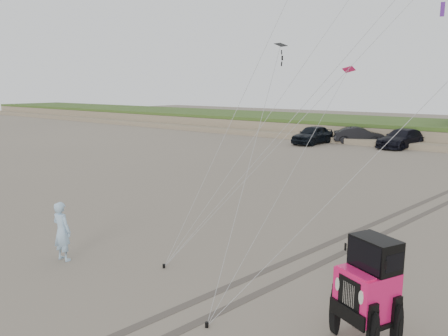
{
  "coord_description": "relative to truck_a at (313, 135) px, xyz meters",
  "views": [
    {
      "loc": [
        7.13,
        -7.78,
        5.2
      ],
      "look_at": [
        -1.46,
        3.0,
        2.6
      ],
      "focal_mm": 35.0,
      "sensor_mm": 36.0,
      "label": 1
    }
  ],
  "objects": [
    {
      "name": "tire_tracks",
      "position": [
        13.19,
        -20.14,
        -0.83
      ],
      "size": [
        5.22,
        29.74,
        0.01
      ],
      "color": "#4C443D",
      "rests_on": "ground"
    },
    {
      "name": "ground",
      "position": [
        11.19,
        -28.14,
        -0.84
      ],
      "size": [
        160.0,
        160.0,
        0.0
      ],
      "primitive_type": "plane",
      "color": "#6B6054",
      "rests_on": "ground"
    },
    {
      "name": "man",
      "position": [
        6.72,
        -29.17,
        0.07
      ],
      "size": [
        0.71,
        0.51,
        1.82
      ],
      "primitive_type": "imported",
      "rotation": [
        0.0,
        0.0,
        3.26
      ],
      "color": "#86B5CF",
      "rests_on": "ground"
    },
    {
      "name": "truck_c",
      "position": [
        7.14,
        2.43,
        -0.04
      ],
      "size": [
        3.41,
        5.84,
        1.59
      ],
      "primitive_type": "imported",
      "rotation": [
        0.0,
        0.0,
        -0.23
      ],
      "color": "black",
      "rests_on": "ground"
    },
    {
      "name": "truck_b",
      "position": [
        3.2,
        2.93,
        -0.09
      ],
      "size": [
        4.76,
        3.48,
        1.5
      ],
      "primitive_type": "imported",
      "rotation": [
        0.0,
        0.0,
        2.04
      ],
      "color": "black",
      "rests_on": "ground"
    },
    {
      "name": "truck_a",
      "position": [
        0.0,
        0.0,
        0.0
      ],
      "size": [
        2.21,
        5.0,
        1.67
      ],
      "primitive_type": "imported",
      "rotation": [
        0.0,
        0.0,
        -0.05
      ],
      "color": "black",
      "rests_on": "ground"
    },
    {
      "name": "stake_aux",
      "position": [
        12.58,
        -29.32,
        -0.78
      ],
      "size": [
        0.08,
        0.08,
        0.12
      ],
      "primitive_type": "cylinder",
      "color": "black",
      "rests_on": "ground"
    },
    {
      "name": "stake_main",
      "position": [
        9.54,
        -27.7,
        -0.78
      ],
      "size": [
        0.08,
        0.08,
        0.12
      ],
      "primitive_type": "cylinder",
      "color": "black",
      "rests_on": "ground"
    },
    {
      "name": "jeep",
      "position": [
        15.48,
        -27.75,
        0.06
      ],
      "size": [
        3.84,
        5.22,
        1.79
      ],
      "primitive_type": null,
      "rotation": [
        0.0,
        0.0,
        -0.42
      ],
      "color": "#E7175F",
      "rests_on": "ground"
    }
  ]
}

